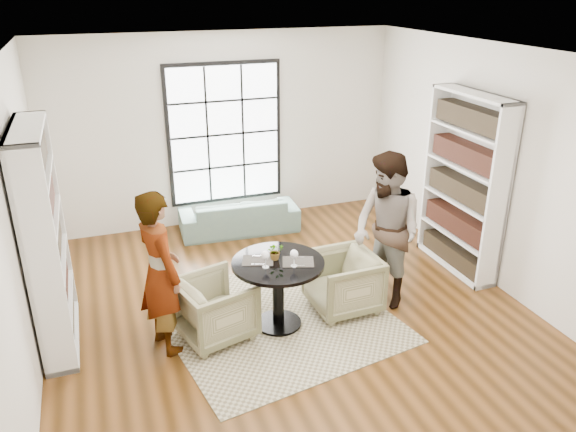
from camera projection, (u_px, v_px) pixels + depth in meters
name	position (u px, v px, depth m)	size (l,w,h in m)	color
ground	(289.00, 309.00, 6.79)	(6.00, 6.00, 0.00)	brown
room_shell	(274.00, 197.00, 6.77)	(6.00, 6.01, 6.00)	silver
rug	(276.00, 318.00, 6.60)	(2.47, 2.47, 0.01)	tan
pedestal_table	(278.00, 280.00, 6.26)	(1.03, 1.03, 0.82)	black
sofa	(239.00, 215.00, 8.82)	(1.83, 0.72, 0.54)	gray
armchair_left	(215.00, 308.00, 6.16)	(0.75, 0.77, 0.70)	#C0BD89
armchair_right	(343.00, 282.00, 6.68)	(0.76, 0.78, 0.71)	tan
person_left	(160.00, 273.00, 5.77)	(0.66, 0.43, 1.80)	gray
person_right	(387.00, 231.00, 6.62)	(0.92, 0.71, 1.89)	gray
placemat_left	(258.00, 260.00, 6.19)	(0.34, 0.26, 0.01)	black
placemat_right	(298.00, 262.00, 6.16)	(0.34, 0.26, 0.01)	black
cutlery_left	(258.00, 260.00, 6.18)	(0.14, 0.22, 0.01)	silver
cutlery_right	(298.00, 261.00, 6.15)	(0.14, 0.22, 0.01)	silver
wine_glass_left	(265.00, 256.00, 5.99)	(0.09, 0.09, 0.20)	silver
wine_glass_right	(294.00, 255.00, 6.01)	(0.09, 0.09, 0.20)	silver
flower_centerpiece	(275.00, 251.00, 6.19)	(0.18, 0.16, 0.20)	gray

